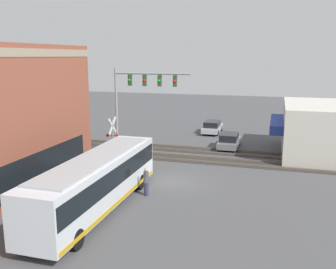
# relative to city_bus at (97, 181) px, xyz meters

# --- Properties ---
(ground_plane) EXTENTS (120.00, 120.00, 0.00)m
(ground_plane) POSITION_rel_city_bus_xyz_m (6.18, -2.80, -1.77)
(ground_plane) COLOR #4C4C4F
(shop_building) EXTENTS (10.21, 8.36, 4.58)m
(shop_building) POSITION_rel_city_bus_xyz_m (17.08, -13.82, 0.53)
(shop_building) COLOR beige
(shop_building) RESTS_ON ground
(city_bus) EXTENTS (12.33, 2.59, 3.19)m
(city_bus) POSITION_rel_city_bus_xyz_m (0.00, 0.00, 0.00)
(city_bus) COLOR silver
(city_bus) RESTS_ON ground
(traffic_signal_gantry) EXTENTS (0.42, 6.46, 7.77)m
(traffic_signal_gantry) POSITION_rel_city_bus_xyz_m (10.28, 1.35, 4.02)
(traffic_signal_gantry) COLOR gray
(traffic_signal_gantry) RESTS_ON ground
(crossing_signal) EXTENTS (1.41, 1.18, 3.81)m
(crossing_signal) POSITION_rel_city_bus_xyz_m (9.41, 3.30, 0.53)
(crossing_signal) COLOR gray
(crossing_signal) RESTS_ON ground
(rail_track_near) EXTENTS (2.60, 60.00, 0.15)m
(rail_track_near) POSITION_rel_city_bus_xyz_m (12.18, -2.80, -1.74)
(rail_track_near) COLOR #332D28
(rail_track_near) RESTS_ON ground
(rail_track_far) EXTENTS (2.60, 60.00, 0.15)m
(rail_track_far) POSITION_rel_city_bus_xyz_m (15.38, -2.80, -1.74)
(rail_track_far) COLOR #332D28
(rail_track_far) RESTS_ON ground
(parked_car_grey) EXTENTS (4.38, 1.82, 1.47)m
(parked_car_grey) POSITION_rel_city_bus_xyz_m (17.06, -5.40, -1.09)
(parked_car_grey) COLOR slate
(parked_car_grey) RESTS_ON ground
(parked_car_silver) EXTENTS (4.57, 1.82, 1.41)m
(parked_car_silver) POSITION_rel_city_bus_xyz_m (23.81, -2.60, -1.11)
(parked_car_silver) COLOR #B7B7BC
(parked_car_silver) RESTS_ON ground
(pedestrian_near_bus) EXTENTS (0.34, 0.34, 1.81)m
(pedestrian_near_bus) POSITION_rel_city_bus_xyz_m (2.96, -1.93, -0.84)
(pedestrian_near_bus) COLOR #2D3351
(pedestrian_near_bus) RESTS_ON ground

